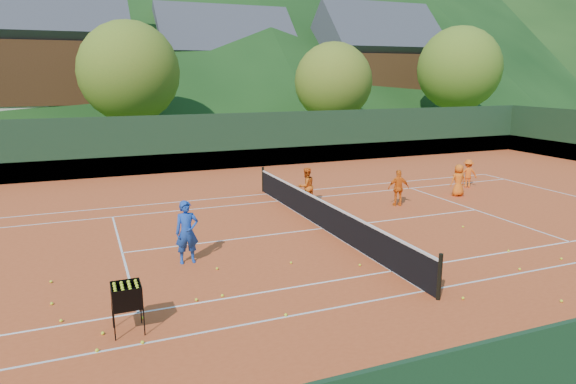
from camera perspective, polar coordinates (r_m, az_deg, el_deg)
name	(u,v)px	position (r m, az deg, el deg)	size (l,w,h in m)	color
ground	(323,229)	(17.16, 3.90, -4.12)	(400.00, 400.00, 0.00)	#274B17
clay_court	(323,229)	(17.15, 3.90, -4.09)	(40.00, 24.00, 0.02)	#C3481F
coach	(187,232)	(14.09, -11.17, -4.39)	(0.63, 0.41, 1.73)	#1A45AE
student_a	(306,186)	(20.07, 2.04, 0.64)	(0.72, 0.56, 1.48)	orange
student_b	(398,188)	(20.34, 12.18, 0.44)	(0.83, 0.35, 1.42)	orange
student_c	(458,180)	(22.68, 18.41, 1.25)	(0.66, 0.43, 1.35)	orange
student_d	(468,173)	(24.59, 19.36, 1.96)	(0.83, 0.48, 1.28)	orange
tennis_ball_1	(103,333)	(11.07, -19.90, -14.54)	(0.07, 0.07, 0.07)	#DEF729
tennis_ball_2	(61,321)	(11.88, -23.91, -12.94)	(0.07, 0.07, 0.07)	#DEF729
tennis_ball_3	(561,259)	(16.15, 28.10, -6.56)	(0.07, 0.07, 0.07)	#DEF729
tennis_ball_4	(360,265)	(13.96, 8.00, -8.04)	(0.07, 0.07, 0.07)	#DEF729
tennis_ball_5	(52,304)	(12.77, -24.77, -11.19)	(0.07, 0.07, 0.07)	#DEF729
tennis_ball_6	(97,350)	(10.50, -20.46, -16.15)	(0.07, 0.07, 0.07)	#DEF729
tennis_ball_8	(423,282)	(13.19, 14.79, -9.63)	(0.07, 0.07, 0.07)	#DEF729
tennis_ball_9	(362,375)	(9.28, 8.23, -19.51)	(0.07, 0.07, 0.07)	#DEF729
tennis_ball_10	(463,227)	(18.15, 18.88, -3.67)	(0.07, 0.07, 0.07)	#DEF729
tennis_ball_12	(561,301)	(13.27, 28.10, -10.63)	(0.07, 0.07, 0.07)	#DEF729
tennis_ball_13	(196,300)	(12.00, -10.15, -11.70)	(0.07, 0.07, 0.07)	#DEF729
tennis_ball_14	(51,282)	(14.04, -24.84, -9.03)	(0.07, 0.07, 0.07)	#DEF729
tennis_ball_15	(217,269)	(13.71, -7.89, -8.42)	(0.07, 0.07, 0.07)	#DEF729
tennis_ball_17	(222,296)	(12.12, -7.31, -11.34)	(0.07, 0.07, 0.07)	#DEF729
tennis_ball_18	(463,298)	(12.55, 18.87, -11.10)	(0.07, 0.07, 0.07)	#DEF729
tennis_ball_19	(143,342)	(10.51, -15.86, -15.77)	(0.07, 0.07, 0.07)	#DEF729
tennis_ball_20	(142,318)	(11.44, -15.89, -13.30)	(0.07, 0.07, 0.07)	#DEF729
tennis_ball_21	(291,263)	(13.99, 0.34, -7.86)	(0.07, 0.07, 0.07)	#DEF729
tennis_ball_22	(286,315)	(11.15, -0.25, -13.48)	(0.07, 0.07, 0.07)	#DEF729
tennis_ball_24	(520,269)	(14.85, 24.35, -7.81)	(0.07, 0.07, 0.07)	#DEF729
tennis_ball_25	(509,251)	(16.19, 23.31, -6.03)	(0.07, 0.07, 0.07)	#DEF729
court_lines	(323,228)	(17.15, 3.90, -4.05)	(23.83, 11.03, 0.00)	white
tennis_net	(323,214)	(17.01, 3.93, -2.45)	(0.10, 12.07, 1.10)	black
perimeter_fence	(323,192)	(16.83, 3.97, 0.01)	(40.40, 24.24, 3.00)	#15311D
ball_hopper	(127,297)	(10.73, -17.50, -11.02)	(0.57, 0.57, 1.00)	black
chalet_left	(35,66)	(44.82, -26.30, 12.40)	(13.80, 9.93, 12.92)	beige
chalet_mid	(224,75)	(50.49, -7.08, 12.75)	(12.65, 8.82, 11.45)	beige
chalet_right	(373,72)	(52.37, 9.48, 12.97)	(11.50, 8.82, 11.91)	beige
tree_b	(129,72)	(34.88, -17.21, 12.62)	(6.40, 6.40, 8.40)	#402B19
tree_c	(333,82)	(37.88, 5.08, 12.12)	(5.60, 5.60, 7.35)	#3F2719
tree_d	(459,69)	(45.40, 18.47, 12.88)	(6.80, 6.80, 8.93)	#3D2618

